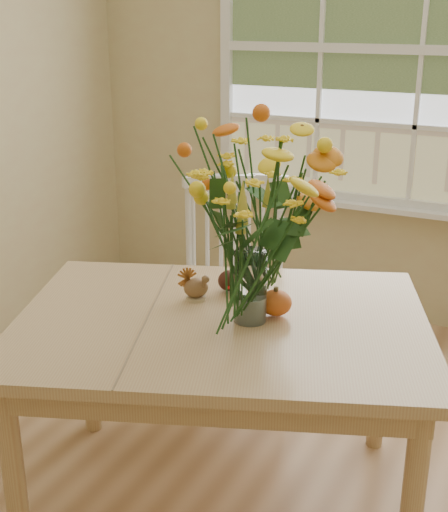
% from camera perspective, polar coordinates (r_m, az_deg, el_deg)
% --- Properties ---
extents(wall_back, '(4.00, 0.02, 2.70)m').
position_cam_1_polar(wall_back, '(3.90, 16.02, 13.27)').
color(wall_back, tan).
rests_on(wall_back, floor).
extents(window, '(2.42, 0.12, 1.74)m').
position_cam_1_polar(window, '(3.85, 16.16, 15.90)').
color(window, silver).
rests_on(window, wall_back).
extents(dining_table, '(1.66, 1.43, 0.75)m').
position_cam_1_polar(dining_table, '(2.38, -0.21, -7.21)').
color(dining_table, tan).
rests_on(dining_table, floor).
extents(windsor_chair, '(0.63, 0.62, 1.02)m').
position_cam_1_polar(windsor_chair, '(3.16, 1.02, -2.08)').
color(windsor_chair, white).
rests_on(windsor_chair, floor).
extents(flower_vase, '(0.52, 0.52, 0.61)m').
position_cam_1_polar(flower_vase, '(2.20, 2.31, 3.37)').
color(flower_vase, white).
rests_on(flower_vase, dining_table).
extents(pumpkin, '(0.11, 0.11, 0.09)m').
position_cam_1_polar(pumpkin, '(2.35, 4.33, -4.01)').
color(pumpkin, '#C14A16').
rests_on(pumpkin, dining_table).
extents(turkey_figurine, '(0.11, 0.11, 0.11)m').
position_cam_1_polar(turkey_figurine, '(2.48, -2.35, -2.68)').
color(turkey_figurine, '#CCB78C').
rests_on(turkey_figurine, dining_table).
extents(dark_gourd, '(0.13, 0.11, 0.08)m').
position_cam_1_polar(dark_gourd, '(2.55, 0.44, -2.15)').
color(dark_gourd, '#38160F').
rests_on(dark_gourd, dining_table).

